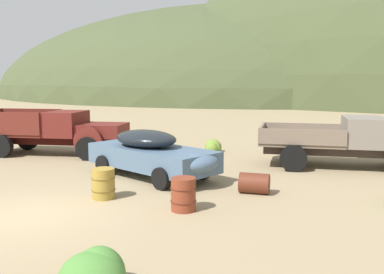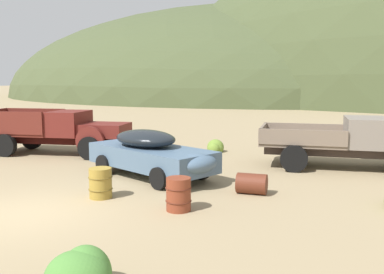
# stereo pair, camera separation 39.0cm
# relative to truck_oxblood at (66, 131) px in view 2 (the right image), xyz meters

# --- Properties ---
(ground_plane) EXTENTS (300.00, 300.00, 0.00)m
(ground_plane) POSITION_rel_truck_oxblood_xyz_m (4.69, -7.03, -1.02)
(ground_plane) COLOR #998460
(hill_far_right) EXTENTS (94.08, 81.98, 33.52)m
(hill_far_right) POSITION_rel_truck_oxblood_xyz_m (-13.98, 68.62, -1.02)
(hill_far_right) COLOR #424C2D
(hill_far_right) RESTS_ON ground
(truck_oxblood) EXTENTS (6.53, 3.43, 1.91)m
(truck_oxblood) POSITION_rel_truck_oxblood_xyz_m (0.00, 0.00, 0.00)
(truck_oxblood) COLOR black
(truck_oxblood) RESTS_ON ground
(car_chalk_blue) EXTENTS (5.24, 3.33, 1.57)m
(car_chalk_blue) POSITION_rel_truck_oxblood_xyz_m (5.67, -2.26, -0.20)
(car_chalk_blue) COLOR slate
(car_chalk_blue) RESTS_ON ground
(truck_primer_gray) EXTENTS (6.60, 3.37, 1.89)m
(truck_primer_gray) POSITION_rel_truck_oxblood_xyz_m (11.90, 2.08, -0.02)
(truck_primer_gray) COLOR #3D322D
(truck_primer_gray) RESTS_ON ground
(oil_drum_spare) EXTENTS (0.66, 0.66, 0.84)m
(oil_drum_spare) POSITION_rel_truck_oxblood_xyz_m (8.03, -5.16, -0.60)
(oil_drum_spare) COLOR brown
(oil_drum_spare) RESTS_ON ground
(oil_drum_by_truck) EXTENTS (0.91, 0.68, 0.59)m
(oil_drum_by_truck) POSITION_rel_truck_oxblood_xyz_m (9.23, -2.86, -0.72)
(oil_drum_by_truck) COLOR #5B2819
(oil_drum_by_truck) RESTS_ON ground
(oil_drum_foreground) EXTENTS (0.67, 0.67, 0.84)m
(oil_drum_foreground) POSITION_rel_truck_oxblood_xyz_m (5.55, -5.02, -0.60)
(oil_drum_foreground) COLOR olive
(oil_drum_foreground) RESTS_ON ground
(bush_between_trucks) EXTENTS (0.78, 0.88, 0.73)m
(bush_between_trucks) POSITION_rel_truck_oxblood_xyz_m (5.68, 3.25, -0.84)
(bush_between_trucks) COLOR olive
(bush_between_trucks) RESTS_ON ground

